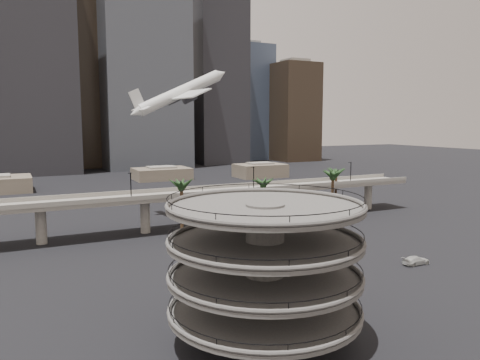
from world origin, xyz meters
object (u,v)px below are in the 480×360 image
airborne_jet (180,93)px  car_a (255,280)px  overpass (190,198)px  car_b (304,256)px  parking_ramp (265,260)px  car_c (416,260)px

airborne_jet → car_a: bearing=-105.2°
overpass → car_a: (-4.93, -41.83, -6.57)m
car_b → car_a: bearing=104.9°
overpass → airborne_jet: bearing=76.9°
overpass → car_b: (9.47, -34.07, -6.61)m
parking_ramp → car_c: (38.78, 13.66, -9.08)m
car_a → car_b: 16.36m
car_a → car_b: (14.40, 7.76, -0.04)m
airborne_jet → car_b: bearing=-90.8°
overpass → car_c: (25.78, -45.33, -6.58)m
car_a → car_b: bearing=-73.8°
parking_ramp → car_b: bearing=48.0°
car_a → car_c: 30.91m
parking_ramp → car_a: parking_ramp is taller
parking_ramp → car_b: (22.47, 24.92, -9.11)m
car_b → car_c: bearing=-138.0°
car_a → car_c: (30.72, -3.50, -0.01)m
car_b → car_c: 19.82m
overpass → airborne_jet: 31.69m
parking_ramp → overpass: (13.00, 59.00, -2.50)m
parking_ramp → car_b: parking_ramp is taller
airborne_jet → parking_ramp: bearing=-109.1°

